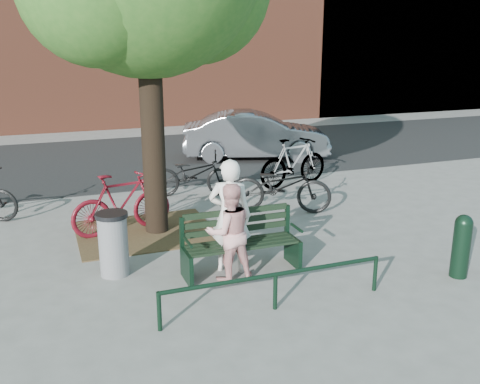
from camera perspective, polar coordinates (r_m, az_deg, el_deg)
name	(u,v)px	position (r m, az deg, el deg)	size (l,w,h in m)	color
ground	(242,272)	(8.04, 0.19, -8.55)	(90.00, 90.00, 0.00)	gray
dirt_pit	(146,232)	(9.77, -9.97, -4.22)	(2.40, 2.00, 0.02)	brown
road	(138,158)	(15.91, -10.80, 3.58)	(40.00, 7.00, 0.01)	black
park_bench	(240,240)	(7.93, -0.01, -5.18)	(1.74, 0.54, 0.97)	black
guard_railing	(275,280)	(6.87, 3.80, -9.36)	(3.06, 0.06, 0.51)	black
person_left	(230,216)	(7.82, -1.08, -2.57)	(0.62, 0.41, 1.71)	white
person_right	(229,232)	(7.57, -1.15, -4.30)	(0.70, 0.54, 1.43)	#DC9A97
bollard	(462,244)	(8.36, 22.56, -5.13)	(0.25, 0.25, 0.95)	black
litter_bin	(113,244)	(8.01, -13.36, -5.38)	(0.47, 0.47, 0.95)	gray
bicycle_b	(122,203)	(9.68, -12.49, -1.18)	(0.52, 1.83, 1.10)	#550C15
bicycle_c	(193,174)	(11.78, -5.05, 1.91)	(0.65, 1.88, 0.99)	black
bicycle_d	(294,162)	(12.60, 5.75, 3.19)	(0.54, 1.90, 1.14)	gray
bicycle_e	(281,186)	(10.67, 4.36, 0.64)	(0.70, 2.01, 1.06)	black
parked_car	(256,135)	(15.47, 1.68, 6.06)	(1.45, 4.15, 1.37)	gray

